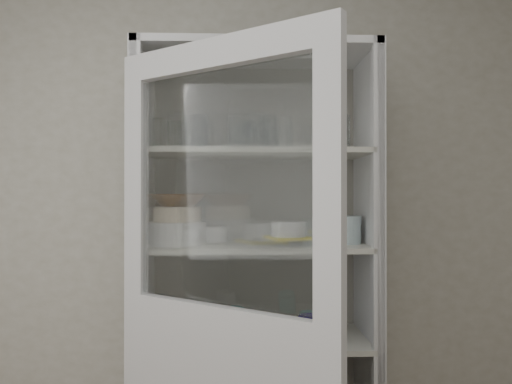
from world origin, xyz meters
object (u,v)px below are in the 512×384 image
(pantry_cabinet, at_px, (256,314))
(goblet_0, at_px, (206,136))
(grey_bowl_stack, at_px, (345,230))
(goblet_3, at_px, (337,135))
(white_canister, at_px, (162,321))
(cream_bowl, at_px, (178,214))
(cupboard_door, at_px, (220,374))
(measuring_cups, at_px, (190,336))
(teal_jar, at_px, (235,321))
(yellow_trivet, at_px, (288,238))
(goblet_1, at_px, (249,135))
(terracotta_bowl, at_px, (178,200))
(plate_stack_back, at_px, (204,234))
(white_ramekin, at_px, (288,229))
(mug_teal, at_px, (310,322))
(glass_platter, at_px, (288,241))
(plate_stack_front, at_px, (178,233))
(mug_blue, at_px, (312,327))
(goblet_2, at_px, (263,137))
(mug_white, at_px, (289,331))

(pantry_cabinet, distance_m, goblet_0, 0.83)
(grey_bowl_stack, bearing_deg, goblet_3, 94.06)
(white_canister, bearing_deg, cream_bowl, -39.67)
(cupboard_door, bearing_deg, measuring_cups, 144.61)
(grey_bowl_stack, distance_m, teal_jar, 0.63)
(yellow_trivet, bearing_deg, cupboard_door, -119.59)
(goblet_0, height_order, goblet_1, goblet_0)
(terracotta_bowl, distance_m, white_canister, 0.54)
(goblet_3, height_order, terracotta_bowl, goblet_3)
(teal_jar, bearing_deg, goblet_3, 7.36)
(plate_stack_back, bearing_deg, yellow_trivet, -15.92)
(white_canister, bearing_deg, white_ramekin, -3.03)
(cream_bowl, bearing_deg, mug_teal, 8.54)
(pantry_cabinet, distance_m, glass_platter, 0.36)
(terracotta_bowl, bearing_deg, pantry_cabinet, 16.21)
(cupboard_door, relative_size, plate_stack_front, 8.28)
(teal_jar, bearing_deg, goblet_0, 155.86)
(goblet_1, xyz_separation_m, glass_platter, (0.17, -0.07, -0.47))
(mug_blue, xyz_separation_m, mug_teal, (0.01, 0.11, -0.01))
(terracotta_bowl, bearing_deg, teal_jar, 19.91)
(yellow_trivet, relative_size, white_ramekin, 1.11)
(plate_stack_front, xyz_separation_m, mug_blue, (0.57, -0.02, -0.40))
(cream_bowl, relative_size, terracotta_bowl, 0.90)
(white_canister, bearing_deg, goblet_1, 5.75)
(plate_stack_back, distance_m, glass_platter, 0.39)
(white_ramekin, relative_size, mug_teal, 1.60)
(goblet_2, distance_m, mug_teal, 0.86)
(goblet_3, height_order, mug_teal, goblet_3)
(goblet_3, relative_size, mug_white, 1.59)
(goblet_3, relative_size, plate_stack_front, 0.72)
(mug_blue, bearing_deg, white_canister, 178.36)
(goblet_0, xyz_separation_m, mug_teal, (0.47, -0.06, -0.84))
(cupboard_door, relative_size, teal_jar, 19.47)
(goblet_0, relative_size, teal_jar, 1.56)
(goblet_0, relative_size, plate_stack_back, 0.75)
(yellow_trivet, bearing_deg, white_canister, 176.97)
(goblet_3, xyz_separation_m, plate_stack_back, (-0.61, -0.01, -0.45))
(cream_bowl, xyz_separation_m, measuring_cups, (0.06, -0.03, -0.51))
(plate_stack_back, distance_m, mug_white, 0.57)
(plate_stack_front, xyz_separation_m, mug_teal, (0.58, 0.09, -0.40))
(goblet_1, height_order, mug_blue, goblet_1)
(pantry_cabinet, relative_size, mug_teal, 22.02)
(white_ramekin, bearing_deg, yellow_trivet, 0.00)
(white_ramekin, bearing_deg, glass_platter, 180.00)
(pantry_cabinet, height_order, goblet_2, pantry_cabinet)
(grey_bowl_stack, xyz_separation_m, mug_teal, (-0.15, 0.07, -0.42))
(terracotta_bowl, bearing_deg, mug_blue, -2.28)
(mug_white, bearing_deg, goblet_2, 102.10)
(pantry_cabinet, bearing_deg, plate_stack_back, 169.53)
(goblet_1, xyz_separation_m, cream_bowl, (-0.31, -0.10, -0.35))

